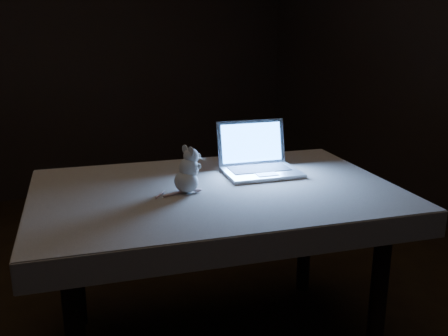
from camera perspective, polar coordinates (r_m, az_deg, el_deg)
back_wall at (r=4.20m, az=-20.67°, el=14.26°), size 4.50×0.04×2.60m
table at (r=2.15m, az=-0.95°, el=-11.57°), size 1.49×1.14×0.71m
tablecloth at (r=2.06m, az=-2.14°, el=-3.23°), size 1.64×1.31×0.10m
laptop at (r=2.16m, az=4.38°, el=2.06°), size 0.37×0.34×0.22m
plush_mouse at (r=1.93m, az=-4.37°, el=-0.21°), size 0.15×0.15×0.18m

